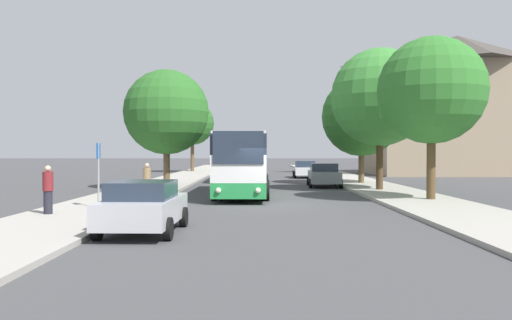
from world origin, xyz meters
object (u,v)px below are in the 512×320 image
parked_car_right_far (307,169)px  tree_right_far (434,91)px  bus_front (245,163)px  pedestrian_waiting_far (149,181)px  tree_left_near (194,123)px  parked_car_left_curb (146,206)px  parked_car_right_near (326,175)px  tree_left_far (169,112)px  tree_right_mid (364,117)px  tree_right_near (382,97)px  bus_stop_sign (101,167)px  pedestrian_waiting_near (50,189)px  bus_middle (249,158)px

parked_car_right_far → tree_right_far: tree_right_far is taller
bus_front → pedestrian_waiting_far: size_ratio=6.23×
tree_left_near → parked_car_left_curb: bearing=-84.6°
tree_right_far → tree_left_near: bearing=114.8°
parked_car_right_near → tree_left_far: 11.09m
tree_left_near → tree_right_mid: (14.64, -20.91, -0.70)m
tree_right_near → pedestrian_waiting_far: bearing=-154.2°
tree_left_near → tree_left_far: 25.29m
bus_front → bus_stop_sign: 9.01m
parked_car_right_far → tree_right_near: 16.57m
bus_front → tree_left_near: bearing=103.3°
pedestrian_waiting_near → tree_right_far: tree_right_far is taller
parked_car_right_near → tree_left_near: tree_left_near is taller
bus_stop_sign → tree_right_near: 16.80m
pedestrian_waiting_far → parked_car_right_near: bearing=52.9°
parked_car_right_far → tree_right_near: (2.81, -15.64, 4.72)m
tree_left_far → pedestrian_waiting_far: bearing=-86.4°
pedestrian_waiting_far → parked_car_left_curb: bearing=-72.1°
parked_car_right_far → tree_left_far: size_ratio=0.56×
tree_right_near → pedestrian_waiting_near: bearing=-141.8°
parked_car_right_far → tree_right_far: size_ratio=0.54×
bus_front → pedestrian_waiting_far: 5.75m
bus_middle → pedestrian_waiting_near: bus_middle is taller
bus_middle → tree_right_far: (8.86, -17.15, 3.30)m
bus_middle → tree_right_far: tree_right_far is taller
bus_middle → pedestrian_waiting_far: bearing=-104.7°
parked_car_left_curb → pedestrian_waiting_near: 5.24m
bus_stop_sign → pedestrian_waiting_near: bearing=-118.4°
parked_car_right_far → pedestrian_waiting_far: (-9.46, -21.56, 0.20)m
pedestrian_waiting_near → tree_right_near: tree_right_near is taller
tree_right_near → tree_right_mid: 6.27m
bus_front → bus_stop_sign: size_ratio=4.03×
pedestrian_waiting_near → tree_right_far: size_ratio=0.23×
pedestrian_waiting_near → tree_right_far: 16.95m
tree_right_mid → bus_middle: bearing=148.7°
parked_car_right_near → pedestrian_waiting_far: pedestrian_waiting_far is taller
pedestrian_waiting_near → tree_left_far: bearing=95.6°
bus_stop_sign → parked_car_left_curb: bearing=-60.8°
bus_front → tree_right_far: bearing=-21.8°
pedestrian_waiting_near → pedestrian_waiting_far: 5.99m
bus_front → tree_left_far: bearing=140.2°
pedestrian_waiting_far → tree_right_near: (12.27, 5.92, 4.52)m
parked_car_right_near → tree_left_near: (-11.72, 22.90, 4.72)m
bus_front → tree_right_mid: bearing=47.0°
parked_car_right_far → tree_left_far: tree_left_far is taller
tree_right_near → tree_right_far: (0.92, -5.94, -0.33)m
bus_stop_sign → tree_right_near: bearing=34.9°
bus_middle → tree_right_near: size_ratio=1.33×
parked_car_left_curb → tree_right_mid: 23.85m
parked_car_right_far → bus_stop_sign: 27.19m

